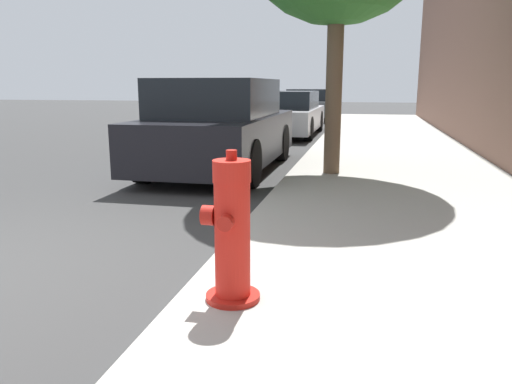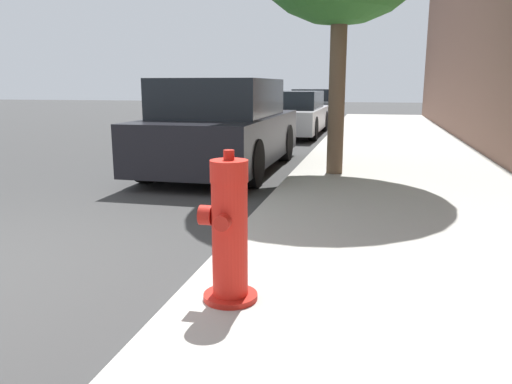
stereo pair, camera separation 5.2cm
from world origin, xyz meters
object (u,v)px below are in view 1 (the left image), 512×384
at_px(parked_car_near, 220,127).
at_px(parked_car_mid, 286,114).
at_px(parked_car_far, 309,105).
at_px(fire_hydrant, 232,233).

xyz_separation_m(parked_car_near, parked_car_mid, (0.11, 6.26, -0.12)).
distance_m(parked_car_near, parked_car_far, 12.91).
height_order(fire_hydrant, parked_car_far, parked_car_far).
distance_m(fire_hydrant, parked_car_far, 18.20).
bearing_deg(parked_car_near, parked_car_mid, 88.95).
bearing_deg(parked_car_far, parked_car_near, -90.09).
bearing_deg(parked_car_mid, parked_car_near, -91.05).
bearing_deg(parked_car_mid, fire_hydrant, -82.55).
relative_size(parked_car_near, parked_car_mid, 0.94).
height_order(fire_hydrant, parked_car_mid, parked_car_mid).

